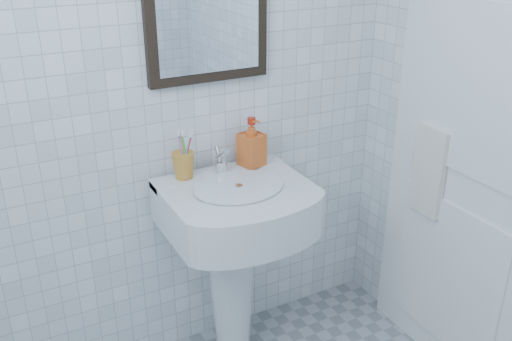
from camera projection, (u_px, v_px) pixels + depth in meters
wall_back at (143, 86)px, 2.17m from camera, size 2.20×0.02×2.50m
washbasin at (234, 243)px, 2.38m from camera, size 0.57×0.42×0.88m
faucet at (221, 162)px, 2.33m from camera, size 0.05×0.11×0.12m
toothbrush_cup at (183, 165)px, 2.28m from camera, size 0.09×0.09×0.11m
soap_dispenser at (252, 142)px, 2.38m from camera, size 0.11×0.12×0.21m
wall_mirror at (207, 1)px, 2.14m from camera, size 0.50×0.04×0.62m
bathroom_door at (469, 153)px, 2.21m from camera, size 0.04×0.80×2.00m
towel_ring at (438, 130)px, 2.30m from camera, size 0.01×0.18×0.18m
hand_towel at (429, 172)px, 2.37m from camera, size 0.03×0.16×0.38m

